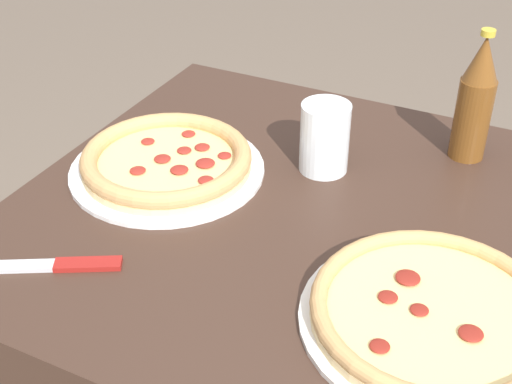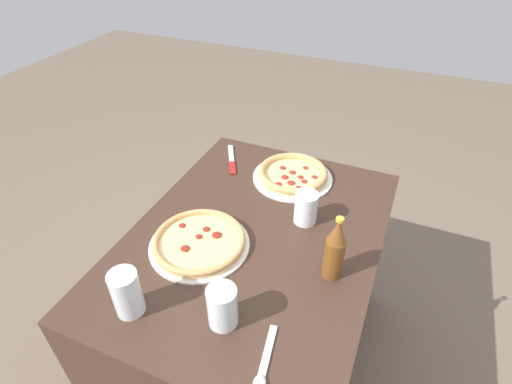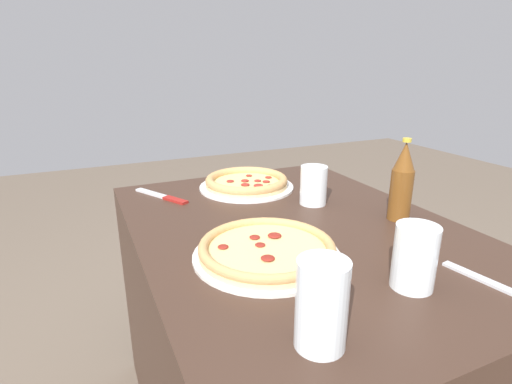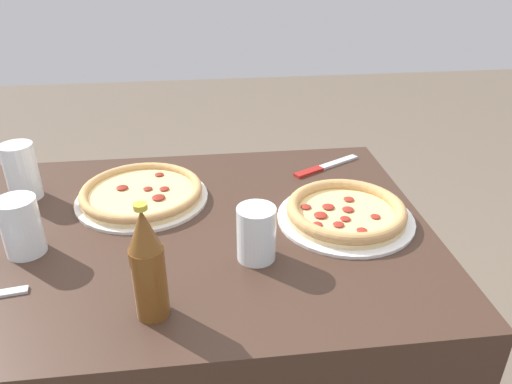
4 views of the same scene
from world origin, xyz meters
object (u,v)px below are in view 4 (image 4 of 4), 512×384
(glass_red_wine, at_px, (22,229))
(beer_bottle, at_px, (148,265))
(pizza_pepperoni, at_px, (346,212))
(glass_iced_tea, at_px, (256,236))
(glass_orange_juice, at_px, (22,174))
(pizza_salami, at_px, (142,193))
(knife, at_px, (324,167))

(glass_red_wine, bearing_deg, beer_bottle, -39.15)
(pizza_pepperoni, height_order, glass_iced_tea, glass_iced_tea)
(pizza_pepperoni, bearing_deg, beer_bottle, -147.71)
(glass_orange_juice, height_order, glass_iced_tea, glass_orange_juice)
(pizza_pepperoni, relative_size, glass_orange_juice, 2.24)
(pizza_salami, bearing_deg, glass_iced_tea, -47.58)
(glass_red_wine, relative_size, beer_bottle, 0.56)
(glass_red_wine, xyz_separation_m, glass_iced_tea, (0.49, -0.08, -0.00))
(glass_red_wine, distance_m, knife, 0.81)
(glass_orange_juice, xyz_separation_m, glass_iced_tea, (0.56, -0.34, -0.01))
(glass_iced_tea, relative_size, knife, 0.55)
(glass_red_wine, xyz_separation_m, beer_bottle, (0.28, -0.23, 0.05))
(glass_red_wine, relative_size, knife, 0.60)
(pizza_salami, xyz_separation_m, pizza_pepperoni, (0.49, -0.16, 0.00))
(pizza_pepperoni, height_order, glass_orange_juice, glass_orange_juice)
(glass_red_wine, distance_m, beer_bottle, 0.37)
(pizza_salami, distance_m, glass_red_wine, 0.31)
(pizza_salami, distance_m, knife, 0.52)
(glass_orange_juice, relative_size, glass_red_wine, 1.13)
(glass_red_wine, bearing_deg, pizza_salami, 41.87)
(pizza_pepperoni, bearing_deg, pizza_salami, 162.01)
(pizza_pepperoni, xyz_separation_m, beer_bottle, (-0.44, -0.28, 0.09))
(glass_iced_tea, bearing_deg, glass_red_wine, 170.77)
(glass_iced_tea, relative_size, beer_bottle, 0.52)
(glass_red_wine, height_order, knife, glass_red_wine)
(pizza_pepperoni, bearing_deg, knife, 86.38)
(beer_bottle, bearing_deg, glass_orange_juice, 125.79)
(glass_orange_juice, relative_size, knife, 0.68)
(pizza_pepperoni, height_order, glass_red_wine, glass_red_wine)
(glass_iced_tea, bearing_deg, knife, 58.95)
(pizza_salami, relative_size, pizza_pepperoni, 1.03)
(glass_iced_tea, height_order, knife, glass_iced_tea)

